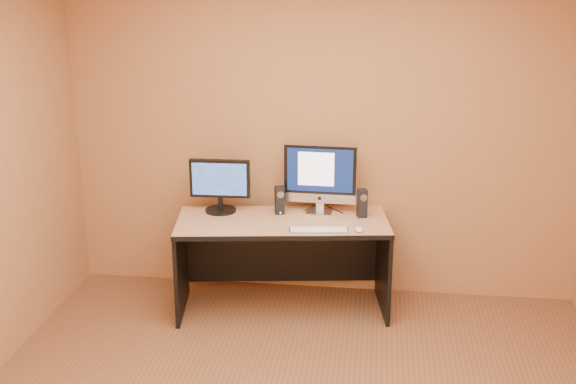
% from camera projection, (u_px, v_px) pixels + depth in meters
% --- Properties ---
extents(walls, '(4.00, 4.00, 2.60)m').
position_uv_depth(walls, '(291.00, 218.00, 3.69)').
color(walls, '#9C643E').
rests_on(walls, ground).
extents(desk, '(1.65, 0.91, 0.73)m').
position_uv_depth(desk, '(283.00, 265.00, 5.48)').
color(desk, tan).
rests_on(desk, ground).
extents(imac, '(0.57, 0.23, 0.54)m').
position_uv_depth(imac, '(320.00, 179.00, 5.46)').
color(imac, '#B3B3B7').
rests_on(imac, desk).
extents(second_monitor, '(0.48, 0.25, 0.41)m').
position_uv_depth(second_monitor, '(220.00, 186.00, 5.50)').
color(second_monitor, black).
rests_on(second_monitor, desk).
extents(speaker_left, '(0.09, 0.09, 0.22)m').
position_uv_depth(speaker_left, '(280.00, 200.00, 5.48)').
color(speaker_left, black).
rests_on(speaker_left, desk).
extents(speaker_right, '(0.09, 0.09, 0.22)m').
position_uv_depth(speaker_right, '(362.00, 203.00, 5.41)').
color(speaker_right, black).
rests_on(speaker_right, desk).
extents(keyboard, '(0.43, 0.17, 0.02)m').
position_uv_depth(keyboard, '(318.00, 230.00, 5.14)').
color(keyboard, '#AFAFB3').
rests_on(keyboard, desk).
extents(mouse, '(0.08, 0.11, 0.04)m').
position_uv_depth(mouse, '(359.00, 229.00, 5.14)').
color(mouse, silver).
rests_on(mouse, desk).
extents(cable_a, '(0.14, 0.17, 0.01)m').
position_uv_depth(cable_a, '(335.00, 209.00, 5.60)').
color(cable_a, black).
rests_on(cable_a, desk).
extents(cable_b, '(0.08, 0.17, 0.01)m').
position_uv_depth(cable_b, '(309.00, 208.00, 5.63)').
color(cable_b, black).
rests_on(cable_b, desk).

